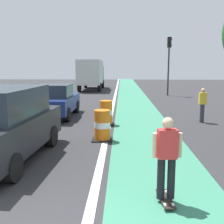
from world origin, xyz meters
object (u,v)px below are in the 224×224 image
(skateboarder_on_lane, at_px, (167,157))
(traffic_barrel_front, at_px, (102,126))
(traffic_barrel_mid, at_px, (106,113))
(traffic_light_corner, at_px, (169,56))
(parked_suv_nearest, at_px, (5,124))
(parked_sedan_second, at_px, (56,101))
(pedestrian_crossing, at_px, (203,104))
(delivery_truck_down_block, at_px, (91,73))

(skateboarder_on_lane, bearing_deg, traffic_barrel_front, 109.24)
(traffic_barrel_front, relative_size, traffic_barrel_mid, 1.00)
(skateboarder_on_lane, relative_size, traffic_light_corner, 0.33)
(parked_suv_nearest, bearing_deg, parked_sedan_second, 91.57)
(parked_sedan_second, distance_m, pedestrian_crossing, 7.28)
(parked_sedan_second, bearing_deg, traffic_barrel_front, -58.25)
(traffic_light_corner, bearing_deg, parked_sedan_second, -125.37)
(skateboarder_on_lane, distance_m, parked_sedan_second, 9.83)
(skateboarder_on_lane, distance_m, delivery_truck_down_block, 25.42)
(traffic_barrel_front, distance_m, traffic_light_corner, 16.08)
(skateboarder_on_lane, relative_size, parked_suv_nearest, 0.36)
(parked_sedan_second, relative_size, pedestrian_crossing, 2.56)
(parked_sedan_second, height_order, delivery_truck_down_block, delivery_truck_down_block)
(parked_suv_nearest, bearing_deg, delivery_truck_down_block, 90.21)
(skateboarder_on_lane, bearing_deg, traffic_light_corner, 80.46)
(traffic_barrel_mid, relative_size, delivery_truck_down_block, 0.14)
(parked_suv_nearest, relative_size, parked_sedan_second, 1.14)
(traffic_barrel_front, distance_m, traffic_barrel_mid, 2.63)
(skateboarder_on_lane, distance_m, traffic_light_corner, 19.94)
(parked_sedan_second, xyz_separation_m, delivery_truck_down_block, (0.09, 16.21, 1.01))
(parked_suv_nearest, xyz_separation_m, parked_sedan_second, (-0.18, 6.57, -0.20))
(traffic_light_corner, relative_size, pedestrian_crossing, 3.17)
(skateboarder_on_lane, bearing_deg, parked_sedan_second, 115.80)
(traffic_light_corner, bearing_deg, delivery_truck_down_block, 143.29)
(skateboarder_on_lane, relative_size, traffic_barrel_front, 1.55)
(skateboarder_on_lane, xyz_separation_m, traffic_light_corner, (3.28, 19.49, 2.59))
(parked_sedan_second, xyz_separation_m, traffic_light_corner, (7.55, 10.64, 2.67))
(traffic_light_corner, xyz_separation_m, pedestrian_crossing, (-0.36, -11.80, -2.64))
(parked_suv_nearest, xyz_separation_m, traffic_light_corner, (7.37, 17.21, 2.47))
(pedestrian_crossing, bearing_deg, parked_suv_nearest, -142.34)
(traffic_barrel_front, bearing_deg, skateboarder_on_lane, -70.76)
(traffic_barrel_front, bearing_deg, parked_suv_nearest, -139.70)
(parked_sedan_second, distance_m, traffic_barrel_front, 5.19)
(traffic_barrel_mid, xyz_separation_m, delivery_truck_down_block, (-2.63, 17.98, 1.31))
(skateboarder_on_lane, relative_size, delivery_truck_down_block, 0.22)
(skateboarder_on_lane, xyz_separation_m, traffic_barrel_front, (-1.55, 4.44, -0.38))
(traffic_barrel_front, relative_size, traffic_light_corner, 0.21)
(parked_suv_nearest, distance_m, traffic_light_corner, 18.89)
(parked_sedan_second, height_order, traffic_light_corner, traffic_light_corner)
(skateboarder_on_lane, xyz_separation_m, parked_sedan_second, (-4.28, 8.85, -0.08))
(skateboarder_on_lane, height_order, delivery_truck_down_block, delivery_truck_down_block)
(delivery_truck_down_block, relative_size, traffic_light_corner, 1.49)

